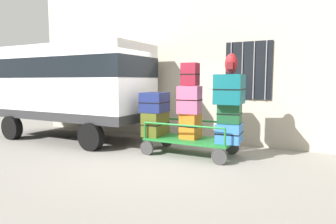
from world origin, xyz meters
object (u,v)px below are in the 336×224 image
suitcase_left_middle (155,102)px  suitcase_center_middle (230,114)px  suitcase_midleft_top (190,74)px  suitcase_midleft_bottom (190,126)px  suitcase_left_bottom (156,124)px  suitcase_center_bottom (229,133)px  suitcase_center_top (230,89)px  luggage_cart (190,141)px  suitcase_midleft_middle (189,100)px  van (72,83)px  backpack (231,64)px

suitcase_left_middle → suitcase_center_middle: suitcase_left_middle is taller
suitcase_midleft_top → suitcase_midleft_bottom: bearing=90.0°
suitcase_left_bottom → suitcase_midleft_bottom: 0.93m
suitcase_center_bottom → suitcase_center_top: 0.96m
luggage_cart → suitcase_center_top: bearing=-0.5°
suitcase_midleft_middle → suitcase_left_bottom: bearing=177.0°
suitcase_midleft_bottom → suitcase_midleft_middle: bearing=-90.0°
suitcase_midleft_top → suitcase_center_top: (0.93, -0.00, -0.33)m
van → suitcase_left_middle: (2.95, -0.20, -0.46)m
suitcase_left_bottom → backpack: 2.36m
suitcase_left_middle → backpack: (1.88, -0.01, 0.88)m
suitcase_midleft_bottom → suitcase_center_bottom: (0.93, 0.00, -0.09)m
van → suitcase_left_bottom: bearing=-3.2°
suitcase_midleft_middle → suitcase_center_top: (0.93, 0.03, 0.25)m
suitcase_left_bottom → suitcase_center_top: size_ratio=1.01×
suitcase_midleft_bottom → backpack: backpack is taller
van → suitcase_midleft_bottom: size_ratio=8.07×
suitcase_left_middle → suitcase_midleft_middle: bearing=-0.8°
suitcase_midleft_middle → suitcase_center_bottom: bearing=4.7°
suitcase_left_bottom → backpack: size_ratio=1.80×
suitcase_midleft_middle → suitcase_center_middle: 0.97m
suitcase_center_bottom → backpack: (0.02, -0.07, 1.50)m
suitcase_midleft_middle → suitcase_midleft_top: size_ratio=1.21×
suitcase_midleft_bottom → suitcase_left_bottom: bearing=-178.4°
van → suitcase_midleft_top: size_ratio=9.18×
luggage_cart → suitcase_center_middle: 1.17m
suitcase_center_bottom → suitcase_center_middle: size_ratio=1.28×
suitcase_center_top → suitcase_midleft_top: bearing=179.9°
suitcase_midleft_bottom → suitcase_center_top: 1.28m
suitcase_midleft_bottom → suitcase_center_top: suitcase_center_top is taller
suitcase_left_middle → suitcase_midleft_bottom: size_ratio=1.20×
suitcase_midleft_middle → suitcase_midleft_bottom: bearing=90.0°
luggage_cart → suitcase_midleft_middle: suitcase_midleft_middle is taller
suitcase_left_bottom → van: bearing=176.8°
van → suitcase_left_middle: van is taller
van → backpack: (4.84, -0.21, 0.42)m
van → suitcase_midleft_top: bearing=-2.7°
suitcase_midleft_bottom → suitcase_midleft_top: bearing=-90.0°
van → suitcase_center_middle: size_ratio=9.36×
suitcase_midleft_middle → suitcase_center_top: suitcase_center_top is taller
suitcase_midleft_top → suitcase_center_middle: (0.93, 0.02, -0.86)m
suitcase_midleft_top → backpack: backpack is taller
suitcase_midleft_middle → suitcase_center_bottom: (0.93, 0.08, -0.71)m
suitcase_center_top → suitcase_left_bottom: bearing=179.5°
suitcase_midleft_bottom → suitcase_center_middle: size_ratio=1.16×
suitcase_midleft_bottom → suitcase_midleft_middle: size_ratio=0.94×
suitcase_left_middle → luggage_cart: bearing=1.6°
van → suitcase_midleft_bottom: van is taller
suitcase_midleft_bottom → suitcase_midleft_middle: 0.62m
luggage_cart → backpack: size_ratio=4.74×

